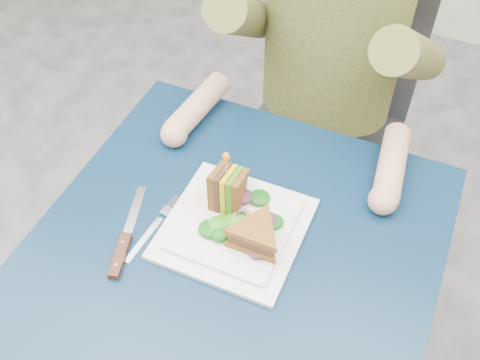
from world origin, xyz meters
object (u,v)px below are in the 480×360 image
at_px(table, 234,268).
at_px(sandwich_flat, 256,235).
at_px(plate, 234,227).
at_px(fork, 152,229).
at_px(sandwich_upright, 227,190).
at_px(knife, 123,247).
at_px(diner, 337,7).
at_px(chair, 331,102).

distance_m(table, sandwich_flat, 0.13).
bearing_deg(sandwich_flat, plate, 155.56).
height_order(table, fork, fork).
relative_size(sandwich_upright, knife, 0.65).
relative_size(table, sandwich_upright, 5.34).
bearing_deg(table, sandwich_upright, 121.96).
relative_size(diner, plate, 2.87).
bearing_deg(sandwich_upright, knife, -129.43).
distance_m(sandwich_flat, sandwich_upright, 0.11).
relative_size(table, sandwich_flat, 6.31).
bearing_deg(plate, fork, -156.08).
bearing_deg(sandwich_flat, sandwich_upright, 142.18).
height_order(plate, sandwich_upright, sandwich_upright).
xyz_separation_m(table, sandwich_flat, (0.04, 0.01, 0.12)).
bearing_deg(diner, knife, -105.82).
bearing_deg(plate, chair, 88.75).
bearing_deg(plate, sandwich_flat, -24.44).
bearing_deg(plate, sandwich_upright, 128.02).
relative_size(table, diner, 1.01).
distance_m(chair, sandwich_flat, 0.72).
bearing_deg(plate, table, -67.41).
bearing_deg(sandwich_upright, diner, 84.30).
height_order(table, knife, knife).
distance_m(table, knife, 0.23).
relative_size(diner, fork, 4.15).
relative_size(table, knife, 3.46).
bearing_deg(knife, table, 25.45).
xyz_separation_m(chair, knife, (-0.19, -0.78, 0.20)).
height_order(diner, sandwich_upright, diner).
distance_m(diner, knife, 0.71).
bearing_deg(knife, diner, 74.18).
xyz_separation_m(chair, sandwich_upright, (-0.05, -0.61, 0.24)).
xyz_separation_m(table, diner, (-0.00, 0.57, 0.26)).
height_order(table, sandwich_flat, sandwich_flat).
bearing_deg(fork, sandwich_flat, 11.13).
relative_size(diner, sandwich_flat, 6.27).
xyz_separation_m(table, knife, (-0.19, -0.09, 0.09)).
bearing_deg(table, sandwich_flat, 12.75).
bearing_deg(diner, plate, -91.51).
distance_m(sandwich_upright, fork, 0.16).
xyz_separation_m(sandwich_flat, knife, (-0.23, -0.10, -0.04)).
bearing_deg(chair, diner, -90.00).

